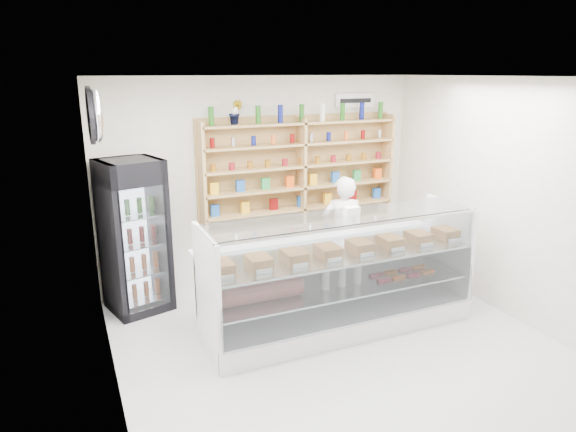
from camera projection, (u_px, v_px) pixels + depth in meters
name	position (u px, v px, depth m)	size (l,w,h in m)	color
room	(359.00, 230.00, 4.86)	(5.00, 5.00, 5.00)	silver
display_counter	(338.00, 297.00, 5.85)	(3.09, 0.92, 1.34)	white
shop_worker	(342.00, 232.00, 6.89)	(0.56, 0.37, 1.53)	white
drinks_cooler	(134.00, 236.00, 6.16)	(0.82, 0.81, 1.87)	black
wall_shelving	(301.00, 166.00, 7.07)	(2.84, 0.28, 1.33)	tan
potted_plant	(236.00, 112.00, 6.50)	(0.17, 0.14, 0.31)	#1E6626
security_mirror	(96.00, 116.00, 4.79)	(0.15, 0.50, 0.50)	silver
wall_sign	(355.00, 101.00, 7.30)	(0.62, 0.03, 0.20)	white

